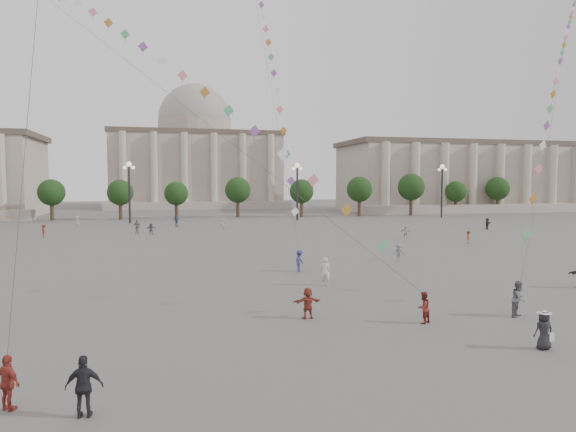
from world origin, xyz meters
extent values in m
plane|color=#5D5A58|center=(0.00, 0.00, 0.00)|extent=(360.00, 360.00, 0.00)
cube|color=#A29688|center=(75.00, 95.00, 8.00)|extent=(80.00, 22.00, 16.00)
cube|color=brown|center=(75.00, 95.00, 16.60)|extent=(81.60, 22.44, 1.20)
cube|color=#A29688|center=(75.00, 82.00, 1.00)|extent=(84.00, 4.00, 2.00)
cube|color=#A29688|center=(0.00, 130.00, 10.00)|extent=(46.00, 30.00, 20.00)
cube|color=brown|center=(0.00, 130.00, 20.60)|extent=(46.92, 30.60, 1.20)
cube|color=#A29688|center=(0.00, 113.00, 1.00)|extent=(48.30, 4.00, 2.00)
cylinder|color=#A29688|center=(0.00, 130.00, 22.50)|extent=(21.00, 21.00, 5.00)
sphere|color=gray|center=(0.00, 130.00, 25.00)|extent=(21.00, 21.00, 21.00)
cylinder|color=#362A1B|center=(-30.00, 78.00, 1.76)|extent=(0.70, 0.70, 3.52)
sphere|color=black|center=(-30.00, 78.00, 5.44)|extent=(5.12, 5.12, 5.12)
cylinder|color=#362A1B|center=(-18.00, 78.00, 1.76)|extent=(0.70, 0.70, 3.52)
sphere|color=black|center=(-18.00, 78.00, 5.44)|extent=(5.12, 5.12, 5.12)
cylinder|color=#362A1B|center=(-6.00, 78.00, 1.76)|extent=(0.70, 0.70, 3.52)
sphere|color=black|center=(-6.00, 78.00, 5.44)|extent=(5.12, 5.12, 5.12)
cylinder|color=#362A1B|center=(6.00, 78.00, 1.76)|extent=(0.70, 0.70, 3.52)
sphere|color=black|center=(6.00, 78.00, 5.44)|extent=(5.12, 5.12, 5.12)
cylinder|color=#362A1B|center=(18.00, 78.00, 1.76)|extent=(0.70, 0.70, 3.52)
sphere|color=black|center=(18.00, 78.00, 5.44)|extent=(5.12, 5.12, 5.12)
cylinder|color=#362A1B|center=(30.00, 78.00, 1.76)|extent=(0.70, 0.70, 3.52)
sphere|color=black|center=(30.00, 78.00, 5.44)|extent=(5.12, 5.12, 5.12)
cylinder|color=#362A1B|center=(42.00, 78.00, 1.76)|extent=(0.70, 0.70, 3.52)
sphere|color=black|center=(42.00, 78.00, 5.44)|extent=(5.12, 5.12, 5.12)
cylinder|color=#362A1B|center=(54.00, 78.00, 1.76)|extent=(0.70, 0.70, 3.52)
sphere|color=black|center=(54.00, 78.00, 5.44)|extent=(5.12, 5.12, 5.12)
cylinder|color=#362A1B|center=(66.00, 78.00, 1.76)|extent=(0.70, 0.70, 3.52)
sphere|color=black|center=(66.00, 78.00, 5.44)|extent=(5.12, 5.12, 5.12)
cylinder|color=#262628|center=(-15.00, 70.00, 5.00)|extent=(0.36, 0.36, 10.00)
sphere|color=#FFE5B2|center=(-15.00, 70.00, 10.20)|extent=(0.90, 0.90, 0.90)
sphere|color=#FFE5B2|center=(-15.70, 70.00, 9.60)|extent=(0.60, 0.60, 0.60)
sphere|color=#FFE5B2|center=(-14.30, 70.00, 9.60)|extent=(0.60, 0.60, 0.60)
cylinder|color=#262628|center=(15.00, 70.00, 5.00)|extent=(0.36, 0.36, 10.00)
sphere|color=#FFE5B2|center=(15.00, 70.00, 10.20)|extent=(0.90, 0.90, 0.90)
sphere|color=#FFE5B2|center=(14.30, 70.00, 9.60)|extent=(0.60, 0.60, 0.60)
sphere|color=#FFE5B2|center=(15.70, 70.00, 9.60)|extent=(0.60, 0.60, 0.60)
cylinder|color=#262628|center=(45.00, 70.00, 5.00)|extent=(0.36, 0.36, 10.00)
sphere|color=#FFE5B2|center=(45.00, 70.00, 10.20)|extent=(0.90, 0.90, 0.90)
sphere|color=#FFE5B2|center=(44.30, 70.00, 9.60)|extent=(0.60, 0.60, 0.60)
sphere|color=#FFE5B2|center=(45.70, 70.00, 9.60)|extent=(0.60, 0.60, 0.60)
imported|color=#2F4C6B|center=(-7.33, 60.70, 0.93)|extent=(1.17, 0.97, 1.87)
imported|color=white|center=(-0.56, 55.06, 0.77)|extent=(1.28, 1.37, 1.53)
imported|color=slate|center=(11.16, 19.47, 0.79)|extent=(1.16, 0.93, 1.57)
imported|color=silver|center=(20.49, 36.68, 0.83)|extent=(1.61, 0.85, 1.66)
imported|color=brown|center=(24.79, 29.52, 0.78)|extent=(1.09, 1.14, 1.56)
imported|color=black|center=(38.07, 45.03, 0.86)|extent=(1.61, 1.29, 1.72)
imported|color=silver|center=(-22.18, 61.59, 0.97)|extent=(0.78, 0.84, 1.93)
imported|color=#56565B|center=(-11.00, 49.31, 0.78)|extent=(1.51, 0.77, 1.56)
imported|color=silver|center=(1.44, 10.71, 0.97)|extent=(0.84, 0.73, 1.94)
imported|color=slate|center=(-12.95, 51.29, 0.94)|extent=(1.18, 0.71, 1.89)
imported|color=brown|center=(-24.32, 48.67, 0.87)|extent=(1.17, 1.29, 1.74)
imported|color=maroon|center=(-14.06, -5.48, 0.88)|extent=(1.06, 0.99, 1.76)
imported|color=#953928|center=(-2.09, 2.68, 0.82)|extent=(1.54, 0.56, 1.63)
imported|color=#222227|center=(-11.70, -6.53, 0.95)|extent=(1.14, 0.54, 1.90)
imported|color=maroon|center=(3.32, 0.45, 0.80)|extent=(0.97, 0.89, 1.60)
imported|color=navy|center=(1.13, 16.39, 0.86)|extent=(1.19, 1.27, 1.72)
imported|color=#5D5E62|center=(8.85, 0.44, 0.95)|extent=(1.17, 1.11, 1.90)
imported|color=black|center=(6.29, -4.42, 0.83)|extent=(0.85, 0.59, 1.66)
cone|color=white|center=(6.29, -4.42, 1.62)|extent=(0.52, 0.52, 0.14)
cylinder|color=white|center=(6.29, -4.42, 1.56)|extent=(0.60, 0.60, 0.02)
cube|color=white|center=(6.54, -4.57, 0.55)|extent=(0.22, 0.10, 0.35)
cylinder|color=#3F3F3F|center=(-14.62, 0.54, 9.98)|extent=(0.02, 0.02, 20.68)
cylinder|color=#3F3F3F|center=(-14.11, 23.13, 18.79)|extent=(0.02, 0.02, 66.84)
cube|color=#56BB7C|center=(1.93, 2.27, 3.74)|extent=(0.76, 0.25, 0.76)
cube|color=#B87A2B|center=(0.53, 4.08, 5.54)|extent=(0.76, 0.25, 0.76)
cube|color=pink|center=(-0.86, 5.90, 7.20)|extent=(0.76, 0.25, 0.76)
cube|color=white|center=(-2.26, 7.71, 8.78)|extent=(0.76, 0.25, 0.76)
cube|color=#9253A6|center=(-3.65, 9.52, 10.30)|extent=(0.76, 0.25, 0.76)
cube|color=#56BB7C|center=(-5.05, 11.34, 11.78)|extent=(0.76, 0.25, 0.76)
cube|color=#B87A2B|center=(-6.44, 13.15, 13.22)|extent=(0.76, 0.25, 0.76)
cube|color=pink|center=(-7.84, 14.97, 14.63)|extent=(0.76, 0.25, 0.76)
cube|color=white|center=(-9.23, 16.78, 16.01)|extent=(0.76, 0.25, 0.76)
cube|color=#9253A6|center=(-10.63, 18.59, 17.37)|extent=(0.76, 0.25, 0.76)
cube|color=#56BB7C|center=(-12.02, 20.41, 18.71)|extent=(0.76, 0.25, 0.76)
cube|color=#B87A2B|center=(-13.41, 22.22, 20.03)|extent=(0.76, 0.25, 0.76)
cube|color=pink|center=(-14.81, 24.04, 21.33)|extent=(0.76, 0.25, 0.76)
cube|color=white|center=(-16.20, 25.85, 22.62)|extent=(0.76, 0.25, 0.76)
cylinder|color=#3F3F3F|center=(2.29, 41.02, 28.42)|extent=(0.02, 0.02, 73.02)
cube|color=white|center=(1.22, 18.15, 4.67)|extent=(0.76, 0.25, 0.76)
cube|color=#9253A6|center=(1.30, 19.91, 7.21)|extent=(0.76, 0.25, 0.76)
cube|color=#56BB7C|center=(1.38, 21.66, 9.57)|extent=(0.76, 0.25, 0.76)
cube|color=#B87A2B|center=(1.46, 23.42, 11.80)|extent=(0.76, 0.25, 0.76)
cube|color=pink|center=(1.55, 25.18, 13.95)|extent=(0.76, 0.25, 0.76)
cube|color=white|center=(1.63, 26.94, 16.04)|extent=(0.76, 0.25, 0.76)
cube|color=#9253A6|center=(1.71, 28.70, 18.07)|extent=(0.76, 0.25, 0.76)
cube|color=#56BB7C|center=(1.79, 30.46, 20.07)|extent=(0.76, 0.25, 0.76)
cube|color=#B87A2B|center=(1.88, 32.22, 22.02)|extent=(0.76, 0.25, 0.76)
cube|color=pink|center=(1.96, 33.98, 23.94)|extent=(0.76, 0.25, 0.76)
cube|color=white|center=(2.04, 35.74, 25.84)|extent=(0.76, 0.25, 0.76)
cube|color=#9253A6|center=(2.12, 37.50, 27.70)|extent=(0.76, 0.25, 0.76)
cylinder|color=#3F3F3F|center=(31.36, 23.62, 18.36)|extent=(0.02, 0.02, 72.90)
cube|color=#56BB7C|center=(10.99, 2.65, 4.04)|extent=(0.76, 0.25, 0.76)
cube|color=#B87A2B|center=(13.13, 4.86, 6.07)|extent=(0.76, 0.25, 0.76)
cube|color=pink|center=(15.28, 7.06, 7.95)|extent=(0.76, 0.25, 0.76)
cube|color=white|center=(17.42, 9.27, 9.74)|extent=(0.76, 0.25, 0.76)
cube|color=#9253A6|center=(19.57, 11.48, 11.46)|extent=(0.76, 0.25, 0.76)
cube|color=#56BB7C|center=(21.71, 13.69, 13.13)|extent=(0.76, 0.25, 0.76)
cube|color=#B87A2B|center=(23.86, 15.90, 14.75)|extent=(0.76, 0.25, 0.76)
cube|color=pink|center=(26.00, 18.10, 16.35)|extent=(0.76, 0.25, 0.76)
cube|color=white|center=(28.14, 20.31, 17.91)|extent=(0.76, 0.25, 0.76)
cube|color=#9253A6|center=(30.29, 22.52, 19.45)|extent=(0.76, 0.25, 0.76)
cube|color=#56BB7C|center=(32.43, 24.73, 20.96)|extent=(0.76, 0.25, 0.76)
cube|color=#B87A2B|center=(34.58, 26.94, 22.46)|extent=(0.76, 0.25, 0.76)
cube|color=pink|center=(36.72, 29.14, 23.93)|extent=(0.76, 0.25, 0.76)
cube|color=white|center=(38.87, 31.35, 25.39)|extent=(0.76, 0.25, 0.76)
cube|color=#9253A6|center=(41.01, 33.56, 26.83)|extent=(0.76, 0.25, 0.76)
cube|color=#56BB7C|center=(43.16, 35.77, 28.26)|extent=(0.76, 0.25, 0.76)
cube|color=#B87A2B|center=(45.30, 37.98, 29.68)|extent=(0.76, 0.25, 0.76)
cube|color=pink|center=(47.44, 40.18, 31.08)|extent=(0.76, 0.25, 0.76)
cube|color=white|center=(49.59, 42.39, 32.47)|extent=(0.76, 0.25, 0.76)
cube|color=#9253A6|center=(51.73, 44.60, 33.85)|extent=(0.76, 0.25, 0.76)
cube|color=#56BB7C|center=(53.88, 46.81, 35.22)|extent=(0.76, 0.25, 0.76)
camera|label=1|loc=(-9.29, -22.59, 7.08)|focal=32.00mm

